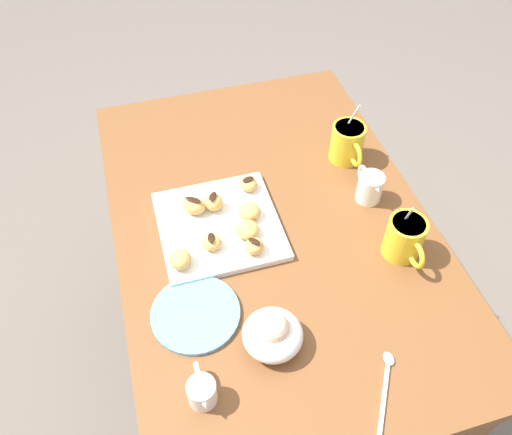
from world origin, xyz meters
The scene contains 23 objects.
ground_plane centered at (0.00, 0.00, 0.00)m, with size 8.00×8.00×0.00m, color #665B51.
dining_table centered at (0.00, 0.00, 0.59)m, with size 1.08×0.72×0.72m.
pastry_plate_square centered at (-0.02, -0.12, 0.73)m, with size 0.27×0.27×0.02m, color white.
coffee_mug_yellow_left centered at (-0.16, 0.25, 0.78)m, with size 0.13×0.08×0.15m.
coffee_mug_yellow_right centered at (0.16, 0.25, 0.78)m, with size 0.12×0.08×0.15m.
cream_pitcher_white centered at (-0.01, 0.24, 0.76)m, with size 0.10×0.06×0.07m.
ice_cream_bowl centered at (0.29, -0.09, 0.76)m, with size 0.12×0.12×0.09m.
chocolate_sauce_pitcher centered at (0.36, -0.24, 0.75)m, with size 0.09×0.05×0.06m.
saucer_sky_left centered at (0.19, -0.22, 0.73)m, with size 0.18×0.18×0.01m, color #66A8DB.
loose_spoon_near_saucer centered at (0.43, 0.09, 0.73)m, with size 0.14×0.09×0.01m.
beignet_0 centered at (-0.07, -0.17, 0.76)m, with size 0.05×0.04×0.04m, color #DBA351.
chocolate_drizzle_0 centered at (-0.07, -0.17, 0.78)m, with size 0.04×0.01×0.01m, color black.
beignet_1 centered at (0.04, -0.15, 0.76)m, with size 0.04×0.04×0.03m, color #DBA351.
chocolate_drizzle_1 centered at (0.04, -0.15, 0.77)m, with size 0.03×0.02×0.01m, color black.
beignet_2 centered at (0.03, -0.07, 0.75)m, with size 0.05×0.05×0.03m, color #DBA351.
beignet_3 centered at (-0.02, -0.05, 0.76)m, with size 0.05×0.05×0.03m, color #DBA351.
beignet_4 centered at (-0.07, -0.12, 0.76)m, with size 0.04×0.05×0.04m, color #DBA351.
chocolate_drizzle_4 centered at (-0.07, -0.12, 0.78)m, with size 0.03×0.02×0.01m, color black.
beignet_5 centered at (0.07, -0.22, 0.76)m, with size 0.05×0.05×0.04m, color #DBA351.
beignet_6 centered at (-0.11, -0.03, 0.75)m, with size 0.04×0.05×0.03m, color #DBA351.
chocolate_drizzle_6 centered at (-0.11, -0.03, 0.77)m, with size 0.03×0.02×0.01m, color black.
beignet_7 centered at (0.08, -0.07, 0.76)m, with size 0.04×0.04×0.03m, color #DBA351.
chocolate_drizzle_7 centered at (0.08, -0.07, 0.77)m, with size 0.03×0.02×0.01m, color black.
Camera 1 is at (0.72, -0.24, 1.63)m, focal length 35.84 mm.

